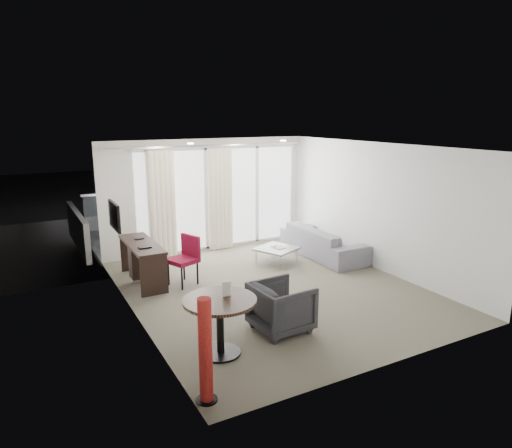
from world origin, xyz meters
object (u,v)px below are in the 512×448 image
red_lamp (205,351)px  coffee_table (276,255)px  desk_chair (183,261)px  rattan_chair_b (248,209)px  sofa (323,242)px  tub_armchair (281,307)px  desk (143,263)px  round_table (220,327)px  rattan_chair_a (220,212)px

red_lamp → coffee_table: red_lamp is taller
desk_chair → rattan_chair_b: 5.37m
sofa → tub_armchair: bearing=134.5°
red_lamp → rattan_chair_b: 8.85m
desk → round_table: (0.20, -3.19, 0.01)m
desk → desk_chair: desk_chair is taller
desk → round_table: size_ratio=1.68×
desk → rattan_chair_a: size_ratio=1.93×
round_table → coffee_table: round_table is taller
desk → tub_armchair: desk is taller
round_table → sofa: round_table is taller
desk → rattan_chair_a: (3.13, 3.41, 0.04)m
coffee_table → rattan_chair_a: (0.31, 3.66, 0.25)m
tub_armchair → rattan_chair_b: 7.13m
desk → sofa: size_ratio=0.72×
round_table → tub_armchair: (1.08, 0.20, -0.02)m
round_table → tub_armchair: round_table is taller
red_lamp → desk_chair: bearing=74.5°
desk_chair → rattan_chair_b: size_ratio=1.20×
red_lamp → rattan_chair_b: size_ratio=1.57×
desk → tub_armchair: 3.25m
round_table → coffee_table: size_ratio=1.28×
sofa → red_lamp: bearing=130.8°
sofa → rattan_chair_b: (0.09, 3.85, 0.06)m
coffee_table → sofa: 1.21m
red_lamp → sofa: red_lamp is taller
rattan_chair_b → desk_chair: bearing=-144.2°
round_table → red_lamp: red_lamp is taller
round_table → sofa: size_ratio=0.43×
coffee_table → rattan_chair_a: size_ratio=0.90×
desk_chair → coffee_table: 2.24m
desk → coffee_table: 2.85m
sofa → rattan_chair_a: bearing=13.5°
coffee_table → tub_armchair: bearing=-119.5°
round_table → rattan_chair_b: 7.80m
desk_chair → sofa: bearing=-17.7°
desk_chair → tub_armchair: (0.66, -2.47, -0.10)m
desk_chair → rattan_chair_b: (3.50, 4.07, -0.08)m
desk_chair → tub_armchair: bearing=-96.6°
desk_chair → tub_armchair: 2.56m
desk_chair → rattan_chair_a: (2.51, 3.93, -0.04)m
tub_armchair → red_lamp: bearing=120.2°
sofa → desk: bearing=85.9°
round_table → coffee_table: bearing=48.2°
red_lamp → desk: bearing=84.9°
red_lamp → rattan_chair_a: bearing=64.9°
tub_armchair → rattan_chair_a: 6.66m
desk_chair → sofa: (3.40, 0.22, -0.13)m
desk → tub_armchair: bearing=-66.8°
tub_armchair → coffee_table: (1.55, 2.74, -0.20)m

